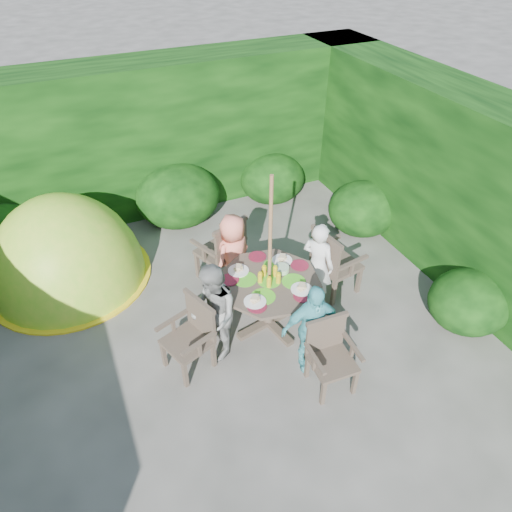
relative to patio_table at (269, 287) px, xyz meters
name	(u,v)px	position (x,y,z in m)	size (l,w,h in m)	color
ground	(212,367)	(-0.93, -0.38, -0.64)	(60.00, 60.00, 0.00)	#4A4842
hedge_enclosure	(170,224)	(-0.93, 0.95, 0.61)	(9.00, 9.00, 2.50)	black
patio_table	(269,287)	(0.00, 0.00, 0.00)	(1.54, 1.54, 0.91)	#3B3027
parasol_pole	(270,259)	(0.00, 0.00, 0.46)	(0.04, 0.04, 2.20)	brown
garden_chair_right	(333,262)	(1.06, 0.22, -0.10)	(0.63, 0.68, 1.00)	#3B3027
garden_chair_left	(192,335)	(-1.09, -0.21, -0.16)	(0.63, 0.67, 0.90)	#3B3027
garden_chair_back	(223,250)	(-0.21, 1.07, -0.10)	(0.77, 0.72, 1.02)	#3B3027
garden_chair_front	(330,354)	(0.24, -1.08, -0.18)	(0.54, 0.48, 0.85)	#3B3027
child_right	(317,264)	(0.78, 0.16, -0.01)	(0.46, 0.30, 1.26)	silver
child_left	(214,313)	(-0.79, -0.16, 0.02)	(0.64, 0.50, 1.32)	gray
child_back	(234,256)	(-0.17, 0.78, -0.01)	(0.61, 0.40, 1.26)	#FF8069
child_front	(311,328)	(0.16, -0.79, -0.03)	(0.72, 0.30, 1.22)	#53BCC3
dome_tent	(73,278)	(-2.27, 2.00, -0.64)	(2.30, 2.30, 2.63)	#88D529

